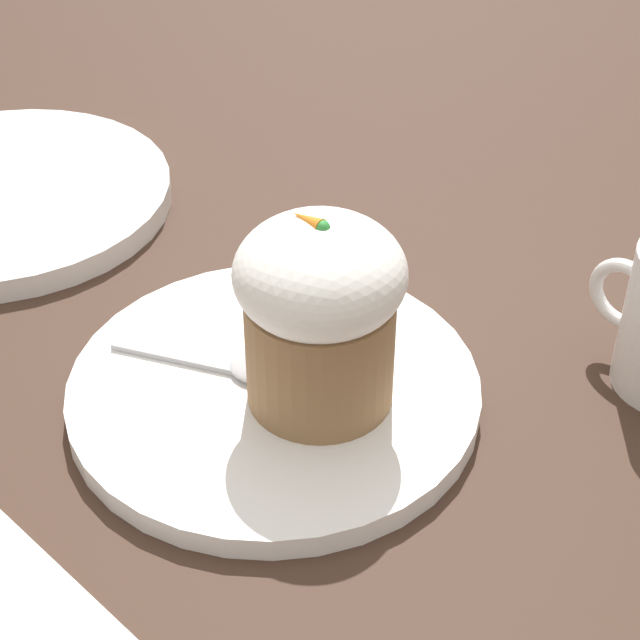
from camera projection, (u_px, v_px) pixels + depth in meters
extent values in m
plane|color=#3D281E|center=(274.00, 400.00, 0.64)|extent=(4.00, 4.00, 0.00)
cylinder|color=white|center=(274.00, 391.00, 0.63)|extent=(0.24, 0.24, 0.01)
cylinder|color=olive|center=(320.00, 349.00, 0.60)|extent=(0.08, 0.08, 0.07)
ellipsoid|color=white|center=(320.00, 274.00, 0.57)|extent=(0.09, 0.09, 0.06)
cone|color=orange|center=(307.00, 220.00, 0.55)|extent=(0.02, 0.01, 0.01)
sphere|color=green|center=(323.00, 228.00, 0.55)|extent=(0.01, 0.01, 0.01)
cube|color=#B7B7BC|center=(175.00, 355.00, 0.64)|extent=(0.08, 0.04, 0.00)
ellipsoid|color=#B7B7BC|center=(256.00, 371.00, 0.63)|extent=(0.05, 0.04, 0.01)
torus|color=white|center=(624.00, 294.00, 0.64)|extent=(0.05, 0.01, 0.05)
cylinder|color=white|center=(2.00, 196.00, 0.81)|extent=(0.25, 0.25, 0.02)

